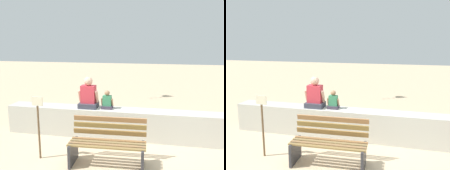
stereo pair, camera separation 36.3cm
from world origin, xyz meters
The scene contains 6 objects.
ground_plane centered at (0.00, 0.00, 0.00)m, with size 40.00×40.00×0.00m, color #C9AF8B.
seawall_ledge centered at (0.00, 1.05, 0.36)m, with size 6.12×0.50×0.72m, color #B9B7AC.
park_bench centered at (-0.18, -0.29, 0.41)m, with size 1.50×0.67×0.88m.
person_adult centered at (-0.96, 1.06, 1.02)m, with size 0.51×0.38×0.78m.
person_child centered at (-0.48, 1.06, 0.90)m, with size 0.30×0.22×0.46m.
sign_post centered at (-1.59, -0.34, 0.77)m, with size 0.24×0.04×1.30m.
Camera 1 is at (0.75, -4.53, 2.39)m, focal length 38.44 mm.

